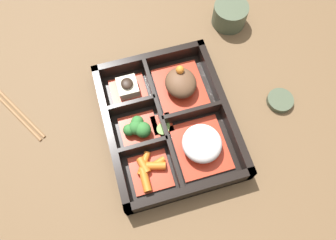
{
  "coord_description": "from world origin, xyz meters",
  "views": [
    {
      "loc": [
        0.25,
        -0.07,
        0.62
      ],
      "look_at": [
        0.0,
        0.0,
        0.03
      ],
      "focal_mm": 35.0,
      "sensor_mm": 36.0,
      "label": 1
    }
  ],
  "objects_px": {
    "tea_cup": "(230,14)",
    "bowl_rice": "(202,144)",
    "sauce_dish": "(280,100)",
    "chopsticks": "(7,102)"
  },
  "relations": [
    {
      "from": "tea_cup",
      "to": "bowl_rice",
      "type": "bearing_deg",
      "value": -29.99
    },
    {
      "from": "tea_cup",
      "to": "sauce_dish",
      "type": "distance_m",
      "value": 0.23
    },
    {
      "from": "chopsticks",
      "to": "sauce_dish",
      "type": "bearing_deg",
      "value": 74.08
    },
    {
      "from": "chopsticks",
      "to": "sauce_dish",
      "type": "xyz_separation_m",
      "value": [
        0.16,
        0.55,
        0.0
      ]
    },
    {
      "from": "tea_cup",
      "to": "chopsticks",
      "type": "bearing_deg",
      "value": -82.22
    },
    {
      "from": "bowl_rice",
      "to": "chopsticks",
      "type": "relative_size",
      "value": 0.55
    },
    {
      "from": "sauce_dish",
      "to": "bowl_rice",
      "type": "bearing_deg",
      "value": -74.49
    },
    {
      "from": "bowl_rice",
      "to": "sauce_dish",
      "type": "xyz_separation_m",
      "value": [
        -0.05,
        0.19,
        -0.02
      ]
    },
    {
      "from": "bowl_rice",
      "to": "tea_cup",
      "type": "xyz_separation_m",
      "value": [
        -0.28,
        0.16,
        -0.0
      ]
    },
    {
      "from": "chopsticks",
      "to": "sauce_dish",
      "type": "relative_size",
      "value": 3.93
    }
  ]
}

